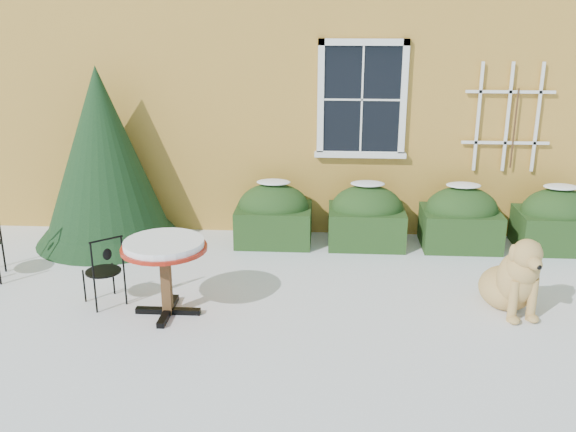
# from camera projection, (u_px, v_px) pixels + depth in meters

# --- Properties ---
(ground) EXTENTS (80.00, 80.00, 0.00)m
(ground) POSITION_uv_depth(u_px,v_px,m) (282.00, 327.00, 6.72)
(ground) COLOR white
(ground) RESTS_ON ground
(house) EXTENTS (12.40, 8.40, 6.40)m
(house) POSITION_uv_depth(u_px,v_px,m) (308.00, 6.00, 12.36)
(house) COLOR gold
(house) RESTS_ON ground
(hedge_row) EXTENTS (4.95, 0.80, 0.91)m
(hedge_row) POSITION_uv_depth(u_px,v_px,m) (413.00, 218.00, 8.91)
(hedge_row) COLOR #193313
(hedge_row) RESTS_ON ground
(evergreen_shrub) EXTENTS (2.03, 2.03, 2.46)m
(evergreen_shrub) POSITION_uv_depth(u_px,v_px,m) (104.00, 173.00, 8.94)
(evergreen_shrub) COLOR black
(evergreen_shrub) RESTS_ON ground
(bistro_table) EXTENTS (0.92, 0.92, 0.85)m
(bistro_table) POSITION_uv_depth(u_px,v_px,m) (164.00, 253.00, 6.80)
(bistro_table) COLOR black
(bistro_table) RESTS_ON ground
(patio_chair_near) EXTENTS (0.51, 0.51, 0.83)m
(patio_chair_near) POSITION_uv_depth(u_px,v_px,m) (104.00, 270.00, 7.11)
(patio_chair_near) COLOR black
(patio_chair_near) RESTS_ON ground
(dog) EXTENTS (0.72, 1.05, 0.94)m
(dog) POSITION_uv_depth(u_px,v_px,m) (514.00, 280.00, 6.96)
(dog) COLOR tan
(dog) RESTS_ON ground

